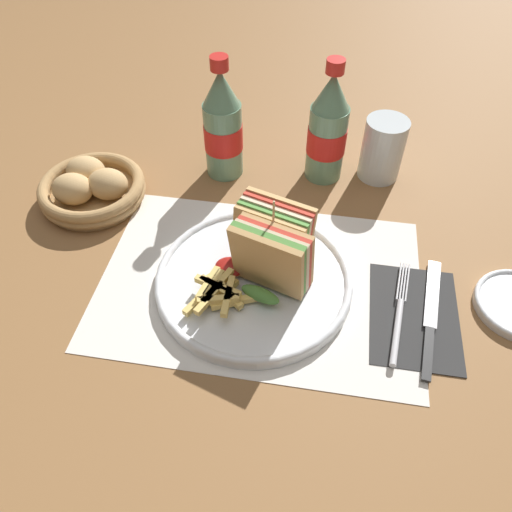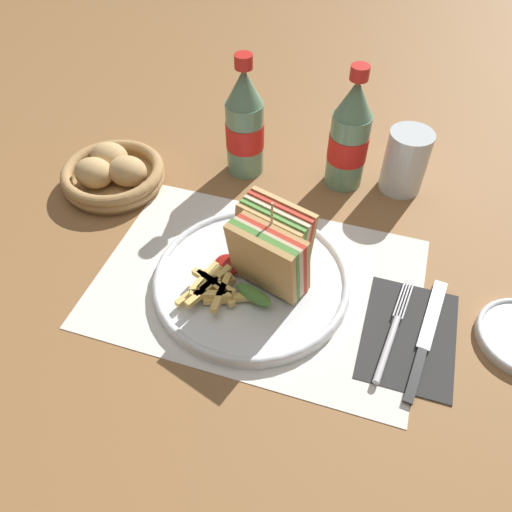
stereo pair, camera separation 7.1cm
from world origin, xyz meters
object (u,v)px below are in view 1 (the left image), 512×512
Objects in this scene: club_sandwich at (272,249)px; coke_bottle_near at (223,127)px; glass_near at (382,152)px; coke_bottle_far at (328,130)px; plate_main at (254,280)px; fork at (398,320)px; bread_basket at (92,188)px; knife at (431,317)px.

coke_bottle_near reaches higher than club_sandwich.
glass_near is (0.27, 0.03, -0.04)m from coke_bottle_near.
plate_main is at bearing -106.22° from coke_bottle_far.
fork is 0.83× the size of coke_bottle_near.
bread_basket is (-0.33, 0.13, -0.05)m from club_sandwich.
knife is at bearing -8.09° from club_sandwich.
coke_bottle_near is 0.24m from bread_basket.
coke_bottle_far is (-0.17, 0.30, 0.09)m from knife.
coke_bottle_far is (0.08, 0.28, 0.08)m from plate_main.
coke_bottle_near is (-0.10, 0.26, 0.08)m from plate_main.
coke_bottle_far is at bearing 19.04° from bread_basket.
coke_bottle_far is (0.06, 0.27, 0.02)m from club_sandwich.
coke_bottle_near is at bearing 142.94° from fork.
coke_bottle_near is (-0.30, 0.29, 0.08)m from fork.
coke_bottle_far is at bearing 6.18° from coke_bottle_near.
plate_main is at bearing 176.89° from fork.
plate_main is 0.33m from bread_basket.
bread_basket is (-0.21, -0.11, -0.07)m from coke_bottle_near.
club_sandwich reaches higher than plate_main.
knife is at bearing -38.95° from coke_bottle_near.
knife is 0.58m from bread_basket.
plate_main is at bearing -25.48° from bread_basket.
knife is 1.88× the size of glass_near.
glass_near is at bearing 61.27° from club_sandwich.
bread_basket is at bearing -151.29° from coke_bottle_near.
plate_main is at bearing -177.96° from knife.
fork is 0.43m from coke_bottle_near.
coke_bottle_near is at bearing 115.84° from club_sandwich.
club_sandwich is at bearing -64.16° from coke_bottle_near.
coke_bottle_far is 1.22× the size of bread_basket.
fork is 1.63× the size of glass_near.
club_sandwich is 0.78× the size of bread_basket.
bread_basket is (-0.38, -0.13, -0.07)m from coke_bottle_far.
fork is at bearing -68.23° from coke_bottle_far.
knife is 0.32m from glass_near.
coke_bottle_near is 1.22× the size of bread_basket.
fork is at bearing -10.37° from plate_main.
coke_bottle_near reaches higher than bread_basket.
club_sandwich is 0.77× the size of fork.
fork is 0.35m from coke_bottle_far.
plate_main is at bearing -69.50° from coke_bottle_near.
plate_main is 1.32× the size of coke_bottle_near.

